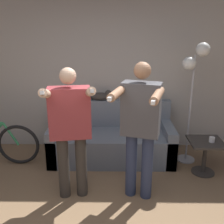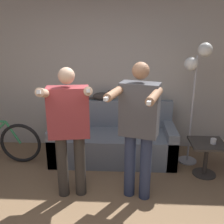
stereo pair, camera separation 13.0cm
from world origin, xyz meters
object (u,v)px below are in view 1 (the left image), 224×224
(side_table, at_px, (205,150))
(couch, at_px, (112,141))
(cat, at_px, (101,96))
(person_left, at_px, (70,125))
(floor_lamp, at_px, (194,71))
(person_right, at_px, (140,124))
(cup, at_px, (212,140))

(side_table, bearing_deg, couch, 161.61)
(side_table, bearing_deg, cat, 154.04)
(person_left, relative_size, floor_lamp, 0.88)
(person_right, relative_size, cup, 21.75)
(person_left, relative_size, cup, 20.93)
(couch, height_order, cup, couch)
(side_table, bearing_deg, floor_lamp, 111.38)
(floor_lamp, xyz_separation_m, side_table, (0.15, -0.39, -1.10))
(couch, distance_m, person_left, 1.34)
(person_right, distance_m, cat, 1.44)
(person_left, bearing_deg, cup, 7.06)
(side_table, xyz_separation_m, cup, (0.06, -0.03, 0.18))
(person_left, distance_m, person_right, 0.83)
(side_table, distance_m, cup, 0.19)
(floor_lamp, xyz_separation_m, cup, (0.22, -0.42, -0.92))
(person_right, bearing_deg, cat, 128.07)
(side_table, bearing_deg, person_left, -162.52)
(cat, relative_size, floor_lamp, 0.24)
(couch, xyz_separation_m, floor_lamp, (1.23, -0.07, 1.17))
(person_right, distance_m, side_table, 1.34)
(cat, bearing_deg, side_table, -25.96)
(cup, bearing_deg, floor_lamp, 117.37)
(person_left, relative_size, side_table, 3.23)
(floor_lamp, distance_m, side_table, 1.18)
(person_left, distance_m, floor_lamp, 2.03)
(person_left, distance_m, side_table, 2.04)
(couch, xyz_separation_m, cat, (-0.18, 0.30, 0.69))
(cup, bearing_deg, side_table, 155.60)
(person_left, bearing_deg, side_table, 8.42)
(couch, xyz_separation_m, person_right, (0.35, -1.04, 0.70))
(side_table, bearing_deg, cup, -24.40)
(couch, xyz_separation_m, person_left, (-0.48, -1.04, 0.68))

